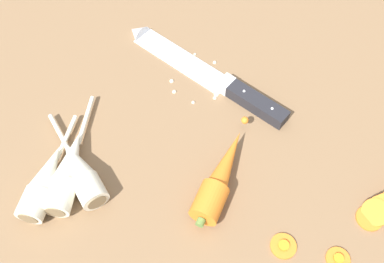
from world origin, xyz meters
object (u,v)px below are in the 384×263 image
object	(u,v)px
parsnip_front	(68,170)
parsnip_mid_left	(80,170)
parsnip_mid_right	(45,181)
carrot_slice_stray_near	(284,246)
carrot_slice_stray_mid	(338,259)
whole_carrot	(221,177)
chefs_knife	(200,70)

from	to	relation	value
parsnip_front	parsnip_mid_left	distance (cm)	1.72
parsnip_mid_right	carrot_slice_stray_near	distance (cm)	35.22
parsnip_mid_left	parsnip_mid_right	size ratio (longest dim) A/B	0.90
parsnip_mid_left	carrot_slice_stray_near	distance (cm)	31.08
carrot_slice_stray_near	parsnip_mid_left	bearing A→B (deg)	161.49
carrot_slice_stray_mid	carrot_slice_stray_near	bearing A→B (deg)	167.77
whole_carrot	parsnip_front	world-z (taller)	whole_carrot
parsnip_mid_left	parsnip_mid_right	xyz separation A→B (cm)	(-4.83, -1.85, 0.00)
whole_carrot	parsnip_front	bearing A→B (deg)	178.83
chefs_knife	carrot_slice_stray_mid	size ratio (longest dim) A/B	8.92
whole_carrot	parsnip_mid_left	world-z (taller)	whole_carrot
parsnip_front	parsnip_mid_right	distance (cm)	3.63
parsnip_mid_right	carrot_slice_stray_mid	bearing A→B (deg)	-12.99
parsnip_front	parsnip_mid_left	xyz separation A→B (cm)	(1.72, -0.02, 0.00)
chefs_knife	parsnip_mid_left	size ratio (longest dim) A/B	1.77
chefs_knife	whole_carrot	bearing A→B (deg)	-80.97
chefs_knife	parsnip_front	bearing A→B (deg)	-131.78
chefs_knife	carrot_slice_stray_near	size ratio (longest dim) A/B	8.08
carrot_slice_stray_mid	chefs_knife	bearing A→B (deg)	120.57
whole_carrot	carrot_slice_stray_near	size ratio (longest dim) A/B	5.01
carrot_slice_stray_near	carrot_slice_stray_mid	size ratio (longest dim) A/B	1.10
carrot_slice_stray_near	carrot_slice_stray_mid	xyz separation A→B (cm)	(7.22, -1.57, 0.00)
whole_carrot	carrot_slice_stray_near	xyz separation A→B (cm)	(8.66, -9.41, -1.74)
parsnip_mid_left	parsnip_mid_right	distance (cm)	5.17
parsnip_front	parsnip_mid_right	size ratio (longest dim) A/B	1.13
carrot_slice_stray_near	carrot_slice_stray_mid	bearing A→B (deg)	-12.23
parsnip_front	parsnip_mid_right	xyz separation A→B (cm)	(-3.11, -1.86, 0.00)
parsnip_mid_left	carrot_slice_stray_mid	xyz separation A→B (cm)	(36.65, -11.42, -1.62)
parsnip_front	carrot_slice_stray_mid	distance (cm)	40.07
carrot_slice_stray_mid	parsnip_mid_left	bearing A→B (deg)	162.70
chefs_knife	parsnip_mid_left	xyz separation A→B (cm)	(-17.31, -21.32, 1.33)
parsnip_mid_right	parsnip_mid_left	bearing A→B (deg)	20.91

